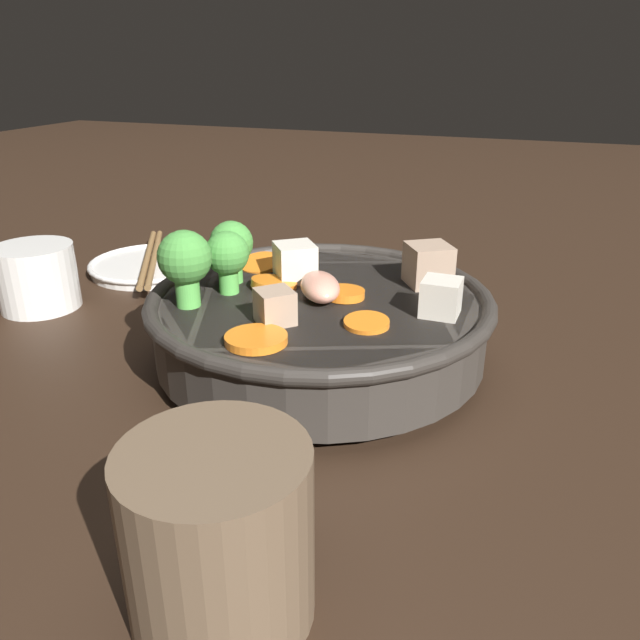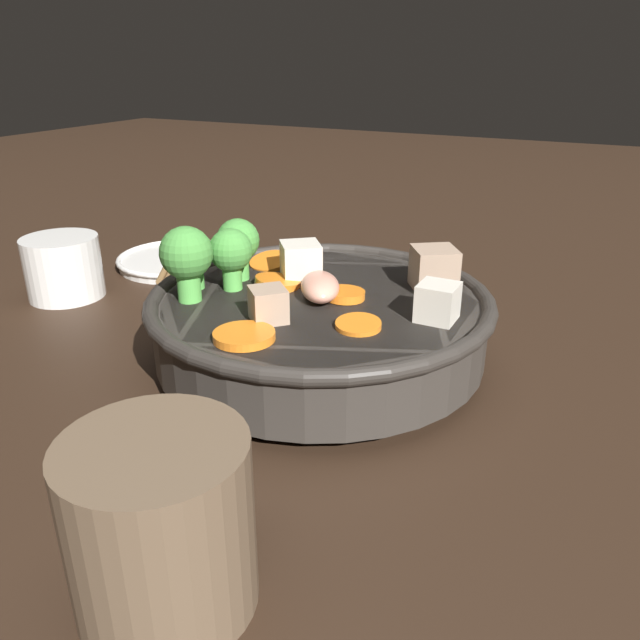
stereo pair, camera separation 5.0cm
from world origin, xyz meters
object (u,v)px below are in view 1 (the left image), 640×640
side_saucer (152,265)px  chopsticks_pair (151,257)px  stirfry_bowl (317,316)px  tea_cup (37,276)px  dark_mug (220,533)px

side_saucer → chopsticks_pair: bearing=0.0°
stirfry_bowl → side_saucer: stirfry_bowl is taller
side_saucer → tea_cup: 0.14m
tea_cup → dark_mug: bearing=-126.9°
tea_cup → dark_mug: dark_mug is taller
side_saucer → dark_mug: size_ratio=1.33×
dark_mug → tea_cup: bearing=53.1°
side_saucer → dark_mug: (-0.39, -0.31, 0.04)m
stirfry_bowl → side_saucer: (0.15, 0.26, -0.03)m
stirfry_bowl → side_saucer: bearing=60.2°
stirfry_bowl → chopsticks_pair: bearing=60.2°
dark_mug → stirfry_bowl: bearing=10.9°
side_saucer → chopsticks_pair: chopsticks_pair is taller
tea_cup → chopsticks_pair: (0.13, -0.04, -0.02)m
stirfry_bowl → side_saucer: size_ratio=1.92×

